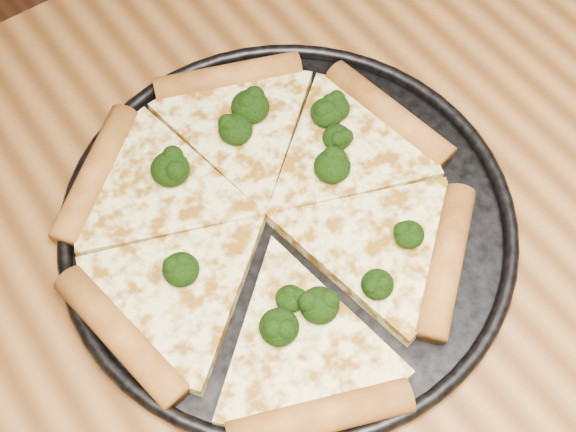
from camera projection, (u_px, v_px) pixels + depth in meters
dining_table at (335, 330)px, 0.74m from camera, size 1.20×0.90×0.75m
pizza_pan at (288, 221)px, 0.69m from camera, size 0.40×0.40×0.02m
pizza at (267, 219)px, 0.68m from camera, size 0.36×0.40×0.03m
broccoli_florets at (282, 190)px, 0.68m from camera, size 0.23×0.24×0.03m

